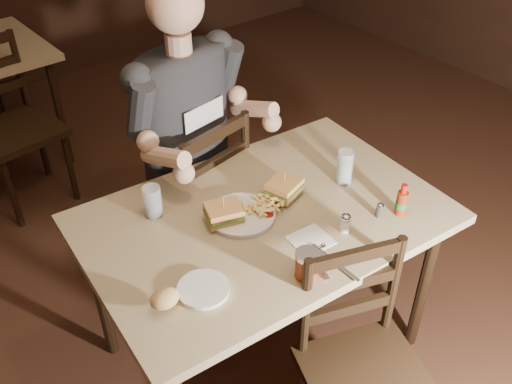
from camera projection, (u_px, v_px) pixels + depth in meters
room_shell at (362, 68)px, 1.71m from camera, size 7.00×7.00×7.00m
main_table at (264, 230)px, 2.19m from camera, size 1.40×0.99×0.77m
chair_far at (190, 200)px, 2.70m from camera, size 0.51×0.54×0.94m
chair_near at (368, 380)px, 1.95m from camera, size 0.54×0.56×0.89m
bg_chair_near at (17, 131)px, 3.20m from camera, size 0.49×0.53×0.96m
diner at (190, 104)px, 2.36m from camera, size 0.67×0.56×1.03m
dinner_plate at (242, 216)px, 2.13m from camera, size 0.27×0.27×0.01m
sandwich_left at (224, 208)px, 2.07m from camera, size 0.15×0.14×0.11m
sandwich_right at (284, 183)px, 2.19m from camera, size 0.16×0.14×0.11m
fries_pile at (265, 202)px, 2.15m from camera, size 0.23×0.17×0.04m
ketchup_dollop at (269, 215)px, 2.11m from camera, size 0.04×0.04×0.01m
glass_left at (153, 201)px, 2.11m from camera, size 0.07×0.07×0.13m
glass_right at (345, 167)px, 2.27m from camera, size 0.07×0.07×0.15m
hot_sauce at (402, 199)px, 2.11m from camera, size 0.04×0.04×0.13m
salt_shaker at (345, 223)px, 2.05m from camera, size 0.04×0.04×0.07m
pepper_shaker at (380, 210)px, 2.12m from camera, size 0.03×0.03×0.05m
syrup_dispenser at (306, 264)px, 1.86m from camera, size 0.09×0.09×0.10m
napkin at (310, 240)px, 2.03m from camera, size 0.15×0.14×0.00m
knife at (335, 262)px, 1.94m from camera, size 0.02×0.22×0.01m
fork at (320, 264)px, 1.93m from camera, size 0.06×0.15×0.00m
side_plate at (203, 290)px, 1.83m from camera, size 0.18×0.18×0.01m
bread_roll at (165, 299)px, 1.76m from camera, size 0.10×0.09×0.06m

